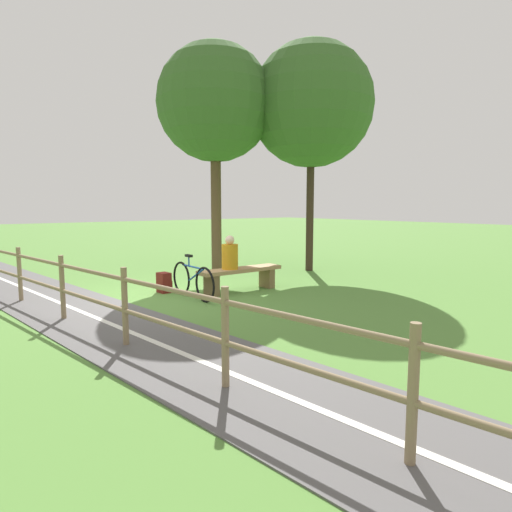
{
  "coord_description": "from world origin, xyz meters",
  "views": [
    {
      "loc": [
        3.74,
        8.06,
        1.89
      ],
      "look_at": [
        -1.18,
        1.8,
        0.94
      ],
      "focal_mm": 30.42,
      "sensor_mm": 36.0,
      "label": 1
    }
  ],
  "objects": [
    {
      "name": "bicycle",
      "position": [
        -0.58,
        0.48,
        0.37
      ],
      "size": [
        0.08,
        1.67,
        0.88
      ],
      "rotation": [
        0.0,
        0.0,
        1.55
      ],
      "color": "black",
      "rests_on": "ground_plane"
    },
    {
      "name": "tree_near_bench",
      "position": [
        -5.11,
        -0.73,
        4.62
      ],
      "size": [
        3.42,
        3.42,
        6.34
      ],
      "color": "#38281E",
      "rests_on": "ground_plane"
    },
    {
      "name": "path_centre_line",
      "position": [
        1.12,
        4.0,
        0.02
      ],
      "size": [
        3.89,
        31.79,
        0.0
      ],
      "primitive_type": "cube",
      "rotation": [
        0.0,
        0.0,
        0.12
      ],
      "color": "silver",
      "rests_on": "paved_path"
    },
    {
      "name": "tree_mid_field",
      "position": [
        -2.85,
        -2.13,
        4.59
      ],
      "size": [
        3.14,
        3.14,
        6.19
      ],
      "color": "brown",
      "rests_on": "ground_plane"
    },
    {
      "name": "ground_plane",
      "position": [
        0.0,
        0.0,
        0.0
      ],
      "size": [
        80.0,
        80.0,
        0.0
      ],
      "primitive_type": "plane",
      "color": "#548438"
    },
    {
      "name": "person_seated",
      "position": [
        -1.5,
        0.48,
        0.82
      ],
      "size": [
        0.35,
        0.35,
        0.72
      ],
      "rotation": [
        0.0,
        0.0,
        -0.01
      ],
      "color": "orange",
      "rests_on": "bench"
    },
    {
      "name": "fence_roadside",
      "position": [
        1.18,
        5.45,
        0.64
      ],
      "size": [
        2.73,
        17.64,
        1.07
      ],
      "rotation": [
        0.0,
        0.0,
        1.72
      ],
      "color": "#847051",
      "rests_on": "ground_plane"
    },
    {
      "name": "paved_path",
      "position": [
        1.12,
        4.0,
        0.01
      ],
      "size": [
        6.14,
        35.97,
        0.02
      ],
      "primitive_type": "cube",
      "rotation": [
        0.0,
        0.0,
        0.12
      ],
      "color": "#565454",
      "rests_on": "ground_plane"
    },
    {
      "name": "bench",
      "position": [
        -1.77,
        0.49,
        0.36
      ],
      "size": [
        1.98,
        0.46,
        0.51
      ],
      "rotation": [
        0.0,
        0.0,
        -0.01
      ],
      "color": "#A88456",
      "rests_on": "ground_plane"
    },
    {
      "name": "backpack",
      "position": [
        -0.39,
        -0.41,
        0.21
      ],
      "size": [
        0.27,
        0.31,
        0.43
      ],
      "rotation": [
        0.0,
        0.0,
        1.63
      ],
      "color": "maroon",
      "rests_on": "ground_plane"
    }
  ]
}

